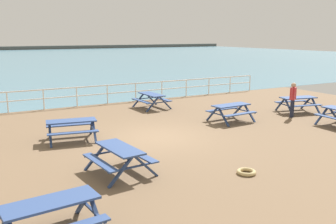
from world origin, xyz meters
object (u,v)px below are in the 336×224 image
picnic_table_near_left (72,125)px  picnic_table_near_right (231,109)px  picnic_table_far_right (298,101)px  visitor (293,98)px  picnic_table_seaward (51,210)px  picnic_table_corner (152,97)px  picnic_table_far_left (120,154)px

picnic_table_near_left → picnic_table_near_right: size_ratio=1.07×
picnic_table_far_right → visitor: 1.42m
picnic_table_near_left → picnic_table_seaward: 6.95m
picnic_table_corner → picnic_table_near_right: bearing=-161.5°
picnic_table_near_right → picnic_table_far_left: size_ratio=0.98×
picnic_table_near_right → picnic_table_far_right: (4.29, -0.01, 0.00)m
picnic_table_near_right → picnic_table_seaward: 11.19m
visitor → picnic_table_far_right: bearing=93.8°
picnic_table_seaward → visitor: visitor is taller
picnic_table_far_left → picnic_table_far_right: (11.14, 3.62, 0.00)m
picnic_table_far_right → picnic_table_corner: same height
picnic_table_seaward → visitor: (12.41, 5.51, 0.36)m
picnic_table_corner → visitor: visitor is taller
picnic_table_near_left → picnic_table_corner: (5.40, 4.16, 0.00)m
picnic_table_seaward → picnic_table_corner: (7.52, 10.77, 0.00)m
visitor → picnic_table_far_left: bearing=-101.1°
picnic_table_corner → visitor: (4.88, -5.27, 0.36)m
picnic_table_far_right → visitor: size_ratio=1.25×
picnic_table_near_left → picnic_table_corner: size_ratio=1.09×
picnic_table_near_left → picnic_table_seaward: bearing=-97.9°
picnic_table_far_right → picnic_table_corner: 7.58m
picnic_table_near_right → visitor: (3.11, -0.73, 0.36)m
picnic_table_far_right → picnic_table_corner: size_ratio=1.11×
picnic_table_near_left → picnic_table_near_right: (7.17, -0.38, 0.00)m
picnic_table_near_right → picnic_table_seaward: bearing=-149.9°
picnic_table_far_left → picnic_table_corner: same height
picnic_table_near_right → picnic_table_far_left: bearing=-155.8°
picnic_table_near_left → visitor: visitor is taller
picnic_table_seaward → picnic_table_near_left: bearing=66.7°
picnic_table_far_right → picnic_table_corner: bearing=155.4°
picnic_table_far_left → picnic_table_far_right: bearing=-77.8°
picnic_table_corner → visitor: 7.19m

